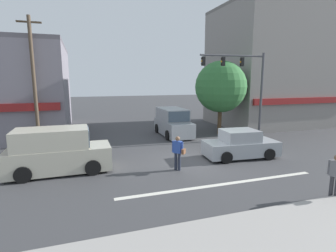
{
  "coord_description": "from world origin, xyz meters",
  "views": [
    {
      "loc": [
        -5.44,
        -12.62,
        4.3
      ],
      "look_at": [
        -0.6,
        2.0,
        1.6
      ],
      "focal_mm": 28.0,
      "sensor_mm": 36.0,
      "label": 1
    }
  ],
  "objects": [
    {
      "name": "van_crossing_leftbound",
      "position": [
        1.32,
        6.55,
        1.01
      ],
      "size": [
        2.05,
        4.6,
        2.11
      ],
      "color": "#999EA3",
      "rests_on": "ground"
    },
    {
      "name": "street_tree",
      "position": [
        5.03,
        5.81,
        3.78
      ],
      "size": [
        4.03,
        4.03,
        5.81
      ],
      "color": "#4C3823",
      "rests_on": "ground"
    },
    {
      "name": "ground_plane",
      "position": [
        0.0,
        0.0,
        0.0
      ],
      "size": [
        120.0,
        120.0,
        0.0
      ],
      "primitive_type": "plane",
      "color": "#3D3D3F"
    },
    {
      "name": "van_waiting_far",
      "position": [
        -6.63,
        0.23,
        1.01
      ],
      "size": [
        4.61,
        2.06,
        2.11
      ],
      "color": "#B7B29E",
      "rests_on": "ground"
    },
    {
      "name": "sedan_parked_curbside",
      "position": [
        2.91,
        -0.35,
        0.71
      ],
      "size": [
        4.22,
        2.12,
        1.58
      ],
      "color": "#999EA3",
      "rests_on": "ground"
    },
    {
      "name": "building_right_corner",
      "position": [
        12.91,
        8.89,
        5.52
      ],
      "size": [
        11.68,
        8.37,
        11.05
      ],
      "color": "gray",
      "rests_on": "ground"
    },
    {
      "name": "utility_pole_near_left",
      "position": [
        -8.18,
        5.77,
        4.23
      ],
      "size": [
        1.4,
        0.22,
        8.16
      ],
      "color": "brown",
      "rests_on": "ground"
    },
    {
      "name": "traffic_light_mast",
      "position": [
        5.66,
        3.41,
        4.3
      ],
      "size": [
        4.89,
        0.47,
        6.2
      ],
      "color": "#47474C",
      "rests_on": "ground"
    },
    {
      "name": "pedestrian_foreground_with_bag",
      "position": [
        3.17,
        -5.98,
        0.95
      ],
      "size": [
        0.37,
        0.69,
        1.67
      ],
      "color": "#333338",
      "rests_on": "ground"
    },
    {
      "name": "pedestrian_mid_crossing",
      "position": [
        -1.17,
        -1.25,
        0.95
      ],
      "size": [
        0.57,
        0.6,
        1.67
      ],
      "color": "#232838",
      "rests_on": "ground"
    },
    {
      "name": "lane_marking_stripe",
      "position": [
        0.0,
        -3.5,
        0.0
      ],
      "size": [
        9.0,
        0.24,
        0.01
      ],
      "primitive_type": "cube",
      "color": "silver",
      "rests_on": "ground"
    }
  ]
}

